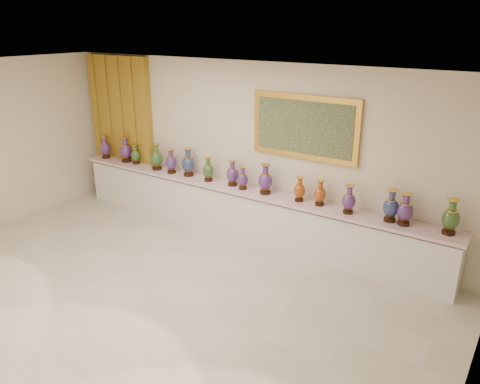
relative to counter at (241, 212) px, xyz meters
The scene contains 19 objects.
ground 2.31m from the counter, 90.00° to the right, with size 8.00×8.00×0.00m, color beige.
room 2.64m from the counter, behind, with size 8.00×8.00×8.00m.
counter is the anchor object (origin of this frame).
vase_0 3.44m from the counter, behind, with size 0.24×0.24×0.47m.
vase_1 2.90m from the counter, behind, with size 0.30×0.30×0.51m.
vase_2 2.62m from the counter, behind, with size 0.24×0.24×0.40m.
vase_3 2.04m from the counter, behind, with size 0.24×0.24×0.51m.
vase_4 1.68m from the counter, behind, with size 0.28×0.28×0.46m.
vase_5 1.36m from the counter, behind, with size 0.29×0.29×0.52m.
vase_6 0.95m from the counter, behind, with size 0.21×0.21×0.44m.
vase_7 0.69m from the counter, behind, with size 0.23×0.23×0.46m.
vase_8 0.65m from the counter, 29.44° to the right, with size 0.23×0.23×0.39m.
vase_9 0.86m from the counter, ahead, with size 0.27×0.27×0.51m.
vase_10 1.30m from the counter, ahead, with size 0.24×0.24×0.40m.
vase_11 1.61m from the counter, ahead, with size 0.21×0.21×0.41m.
vase_12 2.07m from the counter, ahead, with size 0.21×0.21×0.44m.
vase_13 2.66m from the counter, ahead, with size 0.28×0.28×0.48m.
vase_14 2.86m from the counter, ahead, with size 0.25×0.25×0.47m.
vase_15 3.43m from the counter, ahead, with size 0.26×0.26×0.50m.
Camera 1 is at (4.24, -4.02, 3.58)m, focal length 35.00 mm.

